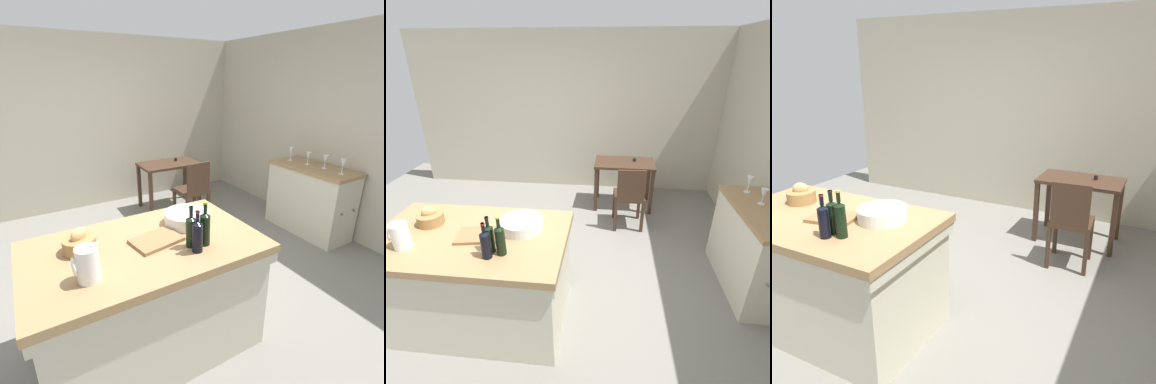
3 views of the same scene
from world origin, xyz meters
TOP-DOWN VIEW (x-y plane):
  - ground_plane at (0.00, 0.00)m, footprint 6.76×6.76m
  - wall_back at (0.00, 2.60)m, footprint 5.32×0.12m
  - island_table at (-0.35, -0.55)m, footprint 1.61×0.98m
  - side_cabinet at (2.26, 0.13)m, footprint 0.52×1.12m
  - writing_desk at (1.01, 1.83)m, footprint 0.91×0.57m
  - wooden_chair at (1.06, 1.17)m, footprint 0.42×0.42m
  - pitcher at (-0.78, -0.77)m, footprint 0.17×0.13m
  - wash_bowl at (0.06, -0.42)m, footprint 0.36×0.36m
  - bread_basket at (-0.76, -0.42)m, footprint 0.22×0.22m
  - cutting_board at (-0.27, -0.56)m, footprint 0.37×0.29m
  - wine_bottle_dark at (-0.00, -0.77)m, footprint 0.07×0.07m
  - wine_bottle_amber at (-0.09, -0.74)m, footprint 0.07×0.07m
  - wine_bottle_green at (-0.09, -0.82)m, footprint 0.07×0.07m
  - wine_glass_middle at (2.26, 0.25)m, footprint 0.07×0.07m
  - wine_glass_right at (2.23, 0.52)m, footprint 0.07×0.07m

SIDE VIEW (x-z plane):
  - ground_plane at x=0.00m, z-range 0.00..0.00m
  - side_cabinet at x=2.26m, z-range 0.00..0.92m
  - island_table at x=-0.35m, z-range 0.03..0.93m
  - wooden_chair at x=1.06m, z-range 0.04..0.95m
  - writing_desk at x=1.01m, z-range 0.22..1.01m
  - cutting_board at x=-0.27m, z-range 0.89..0.92m
  - wash_bowl at x=0.06m, z-range 0.89..0.99m
  - bread_basket at x=-0.76m, z-range 0.87..1.03m
  - pitcher at x=-0.78m, z-range 0.88..1.13m
  - wine_bottle_green at x=-0.09m, z-range 0.87..1.16m
  - wine_bottle_amber at x=-0.09m, z-range 0.86..1.16m
  - wine_bottle_dark at x=0.00m, z-range 0.86..1.18m
  - wine_glass_middle at x=2.26m, z-range 0.94..1.10m
  - wine_glass_right at x=2.23m, z-range 0.95..1.12m
  - wall_back at x=0.00m, z-range 0.00..2.60m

